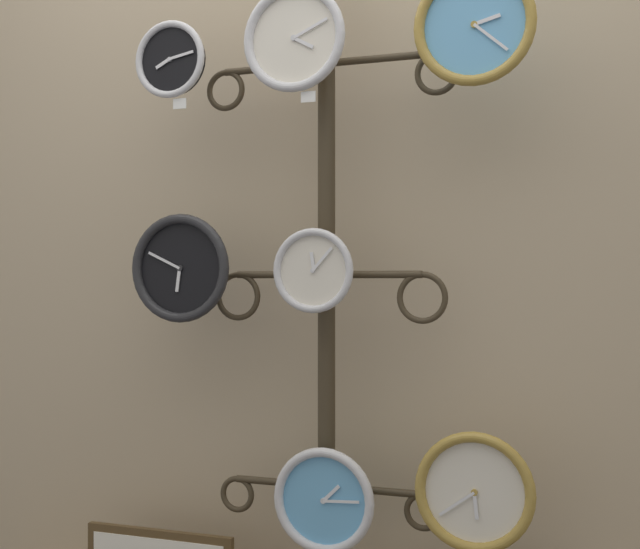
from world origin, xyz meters
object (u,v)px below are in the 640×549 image
clock_top_center (295,38)px  clock_middle_center (314,271)px  clock_top_right (475,25)px  clock_bottom_center (324,500)px  clock_top_left (171,60)px  clock_middle_left (181,268)px  clock_bottom_right (475,492)px  display_stand (327,413)px

clock_top_center → clock_middle_center: size_ratio=1.28×
clock_middle_center → clock_top_right: bearing=-2.7°
clock_bottom_center → clock_middle_center: bearing=-173.3°
clock_top_right → clock_bottom_center: size_ratio=1.08×
clock_top_left → clock_bottom_center: bearing=0.8°
clock_middle_left → clock_middle_center: size_ratio=1.36×
clock_top_center → clock_middle_center: 0.60m
clock_top_left → clock_top_center: bearing=-2.0°
clock_bottom_right → clock_bottom_center: bearing=178.4°
clock_middle_left → clock_bottom_right: clock_middle_left is taller
clock_top_center → clock_top_right: 0.47m
clock_top_left → clock_middle_left: (0.02, 0.01, -0.57)m
display_stand → clock_middle_left: 0.56m
display_stand → clock_top_center: display_stand is taller
clock_bottom_center → clock_bottom_right: (0.39, -0.01, 0.06)m
clock_top_left → clock_middle_center: size_ratio=0.97×
clock_middle_center → clock_top_center: bearing=-161.7°
display_stand → clock_top_right: (0.42, -0.12, 0.97)m
clock_top_left → clock_bottom_center: 1.25m
clock_top_left → display_stand: bearing=13.3°
display_stand → clock_top_center: (-0.05, -0.11, 0.98)m
clock_middle_left → clock_middle_center: 0.40m
clock_bottom_center → clock_top_left: bearing=-179.2°
display_stand → clock_bottom_right: (0.42, -0.10, -0.15)m
display_stand → clock_top_center: bearing=-112.9°
clock_bottom_center → clock_top_right: bearing=-3.4°
clock_bottom_right → clock_top_right: bearing=-76.8°
clock_top_left → clock_top_right: 0.84m
display_stand → clock_top_left: size_ratio=9.35×
clock_top_center → clock_bottom_center: 1.19m
clock_middle_left → clock_bottom_right: (0.81, -0.02, -0.54)m
clock_middle_center → clock_bottom_center: (0.03, 0.00, -0.59)m
clock_top_right → clock_bottom_center: bearing=176.6°
clock_top_center → clock_middle_left: 0.69m
clock_top_left → clock_top_center: clock_top_center is taller
display_stand → clock_middle_center: size_ratio=9.08×
clock_middle_left → clock_bottom_center: bearing=-1.2°
clock_middle_center → clock_bottom_center: clock_middle_center is taller
display_stand → clock_top_right: size_ratio=6.73×
clock_middle_left → clock_bottom_right: size_ratio=1.02×
display_stand → clock_top_right: 1.06m
clock_middle_left → clock_bottom_center: size_ratio=1.09×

